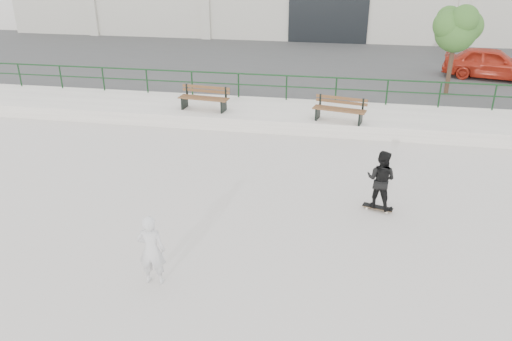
% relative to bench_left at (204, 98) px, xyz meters
% --- Properties ---
extents(ground, '(120.00, 120.00, 0.00)m').
position_rel_bench_left_xyz_m(ground, '(3.95, -8.95, -0.94)').
color(ground, beige).
rests_on(ground, ground).
extents(ledge, '(30.00, 3.00, 0.50)m').
position_rel_bench_left_xyz_m(ledge, '(3.95, 0.55, -0.69)').
color(ledge, beige).
rests_on(ledge, ground).
extents(parking_strip, '(60.00, 14.00, 0.50)m').
position_rel_bench_left_xyz_m(parking_strip, '(3.95, 9.05, -0.69)').
color(parking_strip, '#404040').
rests_on(parking_strip, ground).
extents(railing, '(28.00, 0.06, 1.03)m').
position_rel_bench_left_xyz_m(railing, '(3.95, 1.85, 0.30)').
color(railing, '#143819').
rests_on(railing, ledge).
extents(bench_left, '(1.99, 0.77, 0.89)m').
position_rel_bench_left_xyz_m(bench_left, '(0.00, 0.00, 0.00)').
color(bench_left, brown).
rests_on(bench_left, ledge).
extents(bench_right, '(1.95, 0.92, 0.87)m').
position_rel_bench_left_xyz_m(bench_right, '(5.17, -0.48, -0.01)').
color(bench_right, brown).
rests_on(bench_right, ledge).
extents(tree, '(2.08, 1.85, 3.71)m').
position_rel_bench_left_xyz_m(tree, '(9.61, 3.97, 2.33)').
color(tree, '#4D3926').
rests_on(tree, parking_strip).
extents(red_car, '(4.55, 2.65, 1.45)m').
position_rel_bench_left_xyz_m(red_car, '(12.01, 7.09, 0.28)').
color(red_car, '#B32816').
rests_on(red_car, parking_strip).
extents(skateboard, '(0.80, 0.41, 0.09)m').
position_rel_bench_left_xyz_m(skateboard, '(6.36, -6.08, -0.87)').
color(skateboard, black).
rests_on(skateboard, ground).
extents(standing_skater, '(0.94, 0.85, 1.58)m').
position_rel_bench_left_xyz_m(standing_skater, '(6.36, -6.08, -0.06)').
color(standing_skater, black).
rests_on(standing_skater, skateboard).
extents(seated_skater, '(0.59, 0.42, 1.55)m').
position_rel_bench_left_xyz_m(seated_skater, '(1.69, -10.02, -0.17)').
color(seated_skater, silver).
rests_on(seated_skater, ground).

